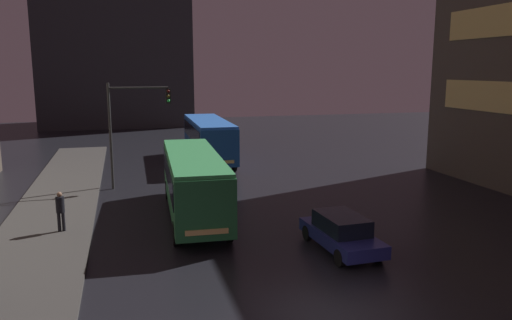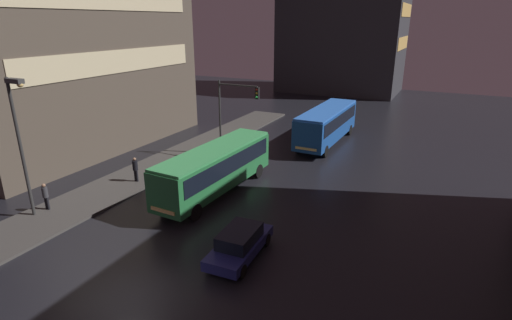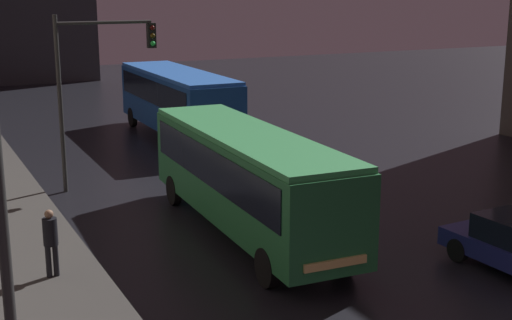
# 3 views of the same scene
# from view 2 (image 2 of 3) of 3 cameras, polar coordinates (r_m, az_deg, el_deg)

# --- Properties ---
(ground_plane) EXTENTS (120.00, 120.00, 0.00)m
(ground_plane) POSITION_cam_2_polar(r_m,az_deg,el_deg) (18.05, -17.84, -18.44)
(ground_plane) COLOR black
(sidewalk_left) EXTENTS (4.00, 48.00, 0.15)m
(sidewalk_left) POSITION_cam_2_polar(r_m,az_deg,el_deg) (29.88, -17.35, -2.60)
(sidewalk_left) COLOR #3D3A38
(sidewalk_left) RESTS_ON ground
(building_left_tower) EXTENTS (10.07, 21.61, 20.60)m
(building_left_tower) POSITION_cam_2_polar(r_m,az_deg,el_deg) (38.35, -25.24, 16.86)
(building_left_tower) COLOR #4C4238
(building_left_tower) RESTS_ON ground
(building_far_backdrop) EXTENTS (18.07, 12.00, 19.67)m
(building_far_backdrop) POSITION_cam_2_polar(r_m,az_deg,el_deg) (66.34, 12.38, 18.08)
(building_far_backdrop) COLOR #2D2D33
(building_far_backdrop) RESTS_ON ground
(bus_near) EXTENTS (2.87, 10.46, 3.11)m
(bus_near) POSITION_cam_2_polar(r_m,az_deg,el_deg) (25.88, -5.78, -0.81)
(bus_near) COLOR #236B38
(bus_near) RESTS_ON ground
(bus_far) EXTENTS (2.83, 10.65, 3.26)m
(bus_far) POSITION_cam_2_polar(r_m,az_deg,el_deg) (37.12, 10.08, 5.36)
(bus_far) COLOR #194793
(bus_far) RESTS_ON ground
(car_taxi) EXTENTS (1.97, 4.41, 1.44)m
(car_taxi) POSITION_cam_2_polar(r_m,az_deg,el_deg) (19.45, -2.34, -11.77)
(car_taxi) COLOR navy
(car_taxi) RESTS_ON ground
(pedestrian_near) EXTENTS (0.46, 0.46, 1.64)m
(pedestrian_near) POSITION_cam_2_polar(r_m,az_deg,el_deg) (26.63, -27.88, -4.39)
(pedestrian_near) COLOR black
(pedestrian_near) RESTS_ON sidewalk_left
(pedestrian_mid) EXTENTS (0.50, 0.50, 1.74)m
(pedestrian_mid) POSITION_cam_2_polar(r_m,az_deg,el_deg) (28.82, -16.87, -1.02)
(pedestrian_mid) COLOR black
(pedestrian_mid) RESTS_ON sidewalk_left
(traffic_light_main) EXTENTS (3.65, 0.35, 6.28)m
(traffic_light_main) POSITION_cam_2_polar(r_m,az_deg,el_deg) (32.34, -3.31, 7.69)
(traffic_light_main) COLOR #2D2D2D
(traffic_light_main) RESTS_ON ground
(street_lamp_sidewalk) EXTENTS (1.25, 0.36, 7.87)m
(street_lamp_sidewalk) POSITION_cam_2_polar(r_m,az_deg,el_deg) (24.84, -30.71, 3.92)
(street_lamp_sidewalk) COLOR #2D2D2D
(street_lamp_sidewalk) RESTS_ON sidewalk_left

